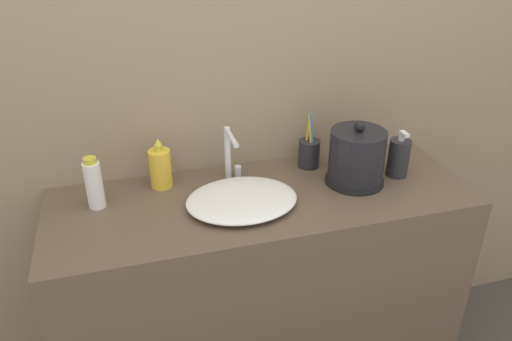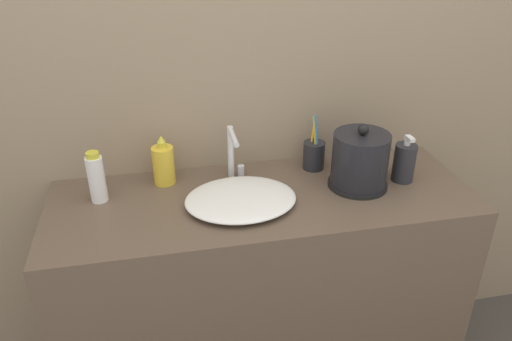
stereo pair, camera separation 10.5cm
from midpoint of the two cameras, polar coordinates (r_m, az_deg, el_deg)
The scene contains 9 objects.
wall_back at distance 1.75m, azimuth -3.47°, elevation 12.96°, with size 6.00×0.04×2.60m.
vanity_counter at distance 1.93m, azimuth -0.88°, elevation -14.41°, with size 1.41×0.50×0.90m.
sink_basin at distance 1.61m, azimuth -3.51°, elevation -3.36°, with size 0.36×0.29×0.04m.
faucet at distance 1.72m, azimuth -4.72°, elevation 2.12°, with size 0.06×0.14×0.19m.
electric_kettle at distance 1.73m, azimuth 9.71°, elevation 1.33°, with size 0.20×0.20×0.23m.
toothbrush_cup at distance 1.83m, azimuth 4.45°, elevation 1.99°, with size 0.08×0.08×0.21m.
lotion_bottle at distance 1.82m, azimuth 14.40°, elevation 1.45°, with size 0.08×0.08×0.17m.
shampoo_bottle at distance 1.66m, azimuth -19.78°, elevation -1.47°, with size 0.05×0.05×0.17m.
mouthwash_bottle at distance 1.73m, azimuth -12.59°, elevation 0.30°, with size 0.07×0.07×0.18m.
Camera 1 is at (-0.41, -1.11, 1.76)m, focal length 35.00 mm.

